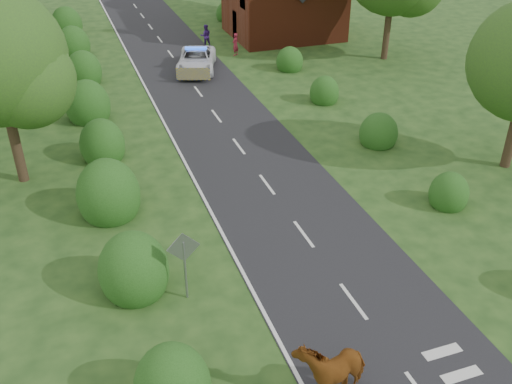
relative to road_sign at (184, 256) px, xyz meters
name	(u,v)px	position (x,y,z in m)	size (l,w,h in m)	color
ground	(353,302)	(5.00, -2.00, -1.65)	(120.00, 120.00, 0.00)	#214119
road	(222,123)	(5.00, 13.00, -1.64)	(6.00, 70.00, 0.02)	black
road_markings	(203,143)	(3.40, 10.93, -1.63)	(4.96, 70.00, 0.01)	white
hedgerow_left	(103,156)	(-1.51, 9.69, -0.91)	(2.75, 50.41, 3.00)	#214B17
hedgerow_right	(366,124)	(11.60, 9.21, -1.10)	(2.10, 45.78, 2.10)	#214B17
tree_left_a	(3,63)	(-4.75, 9.86, 3.69)	(5.74, 5.60, 8.38)	#332316
road_sign	(184,256)	(0.00, 0.00, 0.00)	(1.06, 0.08, 2.53)	gray
cow	(331,369)	(2.73, -4.91, -0.87)	(1.16, 2.20, 1.56)	brown
police_van	(196,60)	(5.91, 21.89, -0.94)	(3.86, 5.59, 1.56)	white
pedestrian_red	(235,44)	(9.35, 24.21, -0.86)	(0.58, 0.38, 1.58)	#A52339
pedestrian_purple	(206,36)	(7.90, 26.92, -0.83)	(0.80, 0.63, 1.65)	#45227C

